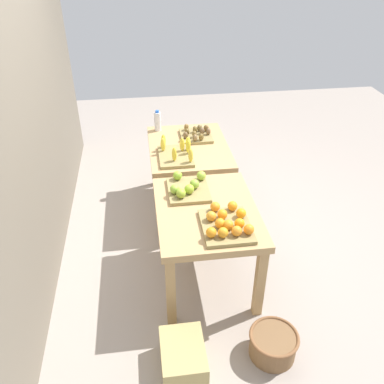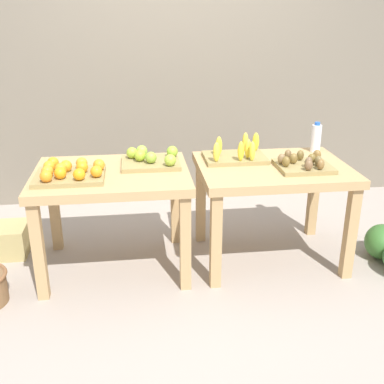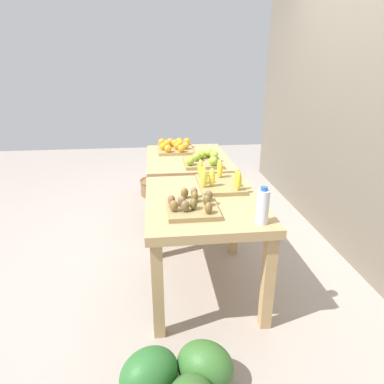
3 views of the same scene
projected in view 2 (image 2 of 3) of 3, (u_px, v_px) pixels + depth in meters
ground_plane at (194, 261)px, 3.48m from camera, size 8.00×8.00×0.00m
back_wall at (174, 38)px, 4.18m from camera, size 4.40×0.12×3.00m
display_table_left at (112, 186)px, 3.19m from camera, size 1.04×0.80×0.72m
display_table_right at (272, 179)px, 3.32m from camera, size 1.04×0.80×0.72m
orange_bin at (69, 172)px, 3.01m from camera, size 0.45×0.37×0.11m
apple_bin at (151, 159)px, 3.28m from camera, size 0.42×0.36×0.11m
banana_crate at (236, 154)px, 3.38m from camera, size 0.44×0.32×0.17m
kiwi_bin at (303, 164)px, 3.20m from camera, size 0.36×0.32×0.10m
water_bottle at (316, 138)px, 3.56m from camera, size 0.07×0.07×0.23m
cardboard_produce_box at (0, 240)px, 3.55m from camera, size 0.40×0.30×0.23m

